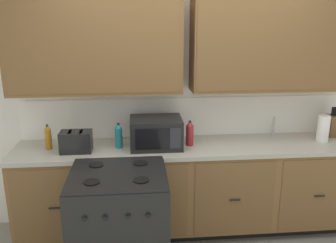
{
  "coord_description": "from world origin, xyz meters",
  "views": [
    {
      "loc": [
        -0.48,
        -2.9,
        2.08
      ],
      "look_at": [
        -0.19,
        0.27,
        1.17
      ],
      "focal_mm": 38.18,
      "sensor_mm": 36.0,
      "label": 1
    }
  ],
  "objects_px": {
    "stove_range": "(120,226)",
    "bottle_amber": "(48,137)",
    "bottle_red": "(190,133)",
    "microwave": "(156,133)",
    "knife_block": "(333,125)",
    "bottle_teal": "(119,136)",
    "toaster": "(76,142)",
    "paper_towel_roll": "(323,128)"
  },
  "relations": [
    {
      "from": "toaster",
      "to": "bottle_teal",
      "type": "relative_size",
      "value": 1.16
    },
    {
      "from": "microwave",
      "to": "paper_towel_roll",
      "type": "bearing_deg",
      "value": 0.49
    },
    {
      "from": "paper_towel_roll",
      "to": "bottle_red",
      "type": "height_order",
      "value": "paper_towel_roll"
    },
    {
      "from": "bottle_teal",
      "to": "knife_block",
      "type": "bearing_deg",
      "value": 4.05
    },
    {
      "from": "paper_towel_roll",
      "to": "bottle_amber",
      "type": "distance_m",
      "value": 2.64
    },
    {
      "from": "toaster",
      "to": "knife_block",
      "type": "xyz_separation_m",
      "value": [
        2.56,
        0.22,
        0.02
      ]
    },
    {
      "from": "knife_block",
      "to": "bottle_amber",
      "type": "height_order",
      "value": "knife_block"
    },
    {
      "from": "bottle_teal",
      "to": "bottle_red",
      "type": "xyz_separation_m",
      "value": [
        0.67,
        0.01,
        0.0
      ]
    },
    {
      "from": "knife_block",
      "to": "paper_towel_roll",
      "type": "distance_m",
      "value": 0.23
    },
    {
      "from": "knife_block",
      "to": "bottle_red",
      "type": "relative_size",
      "value": 1.27
    },
    {
      "from": "microwave",
      "to": "toaster",
      "type": "xyz_separation_m",
      "value": [
        -0.73,
        -0.06,
        -0.04
      ]
    },
    {
      "from": "bottle_teal",
      "to": "microwave",
      "type": "bearing_deg",
      "value": -0.81
    },
    {
      "from": "stove_range",
      "to": "toaster",
      "type": "xyz_separation_m",
      "value": [
        -0.39,
        0.55,
        0.54
      ]
    },
    {
      "from": "bottle_teal",
      "to": "bottle_amber",
      "type": "distance_m",
      "value": 0.65
    },
    {
      "from": "microwave",
      "to": "toaster",
      "type": "bearing_deg",
      "value": -175.2
    },
    {
      "from": "microwave",
      "to": "bottle_red",
      "type": "relative_size",
      "value": 1.97
    },
    {
      "from": "knife_block",
      "to": "bottle_teal",
      "type": "bearing_deg",
      "value": -175.95
    },
    {
      "from": "toaster",
      "to": "stove_range",
      "type": "bearing_deg",
      "value": -54.54
    },
    {
      "from": "toaster",
      "to": "bottle_red",
      "type": "relative_size",
      "value": 1.15
    },
    {
      "from": "knife_block",
      "to": "bottle_red",
      "type": "distance_m",
      "value": 1.51
    },
    {
      "from": "bottle_amber",
      "to": "bottle_teal",
      "type": "bearing_deg",
      "value": -2.01
    },
    {
      "from": "stove_range",
      "to": "bottle_amber",
      "type": "relative_size",
      "value": 4.0
    },
    {
      "from": "toaster",
      "to": "bottle_teal",
      "type": "bearing_deg",
      "value": 9.84
    },
    {
      "from": "paper_towel_roll",
      "to": "bottle_red",
      "type": "relative_size",
      "value": 1.07
    },
    {
      "from": "bottle_teal",
      "to": "paper_towel_roll",
      "type": "bearing_deg",
      "value": 0.26
    },
    {
      "from": "bottle_amber",
      "to": "bottle_red",
      "type": "bearing_deg",
      "value": -0.63
    },
    {
      "from": "microwave",
      "to": "knife_block",
      "type": "bearing_deg",
      "value": 4.97
    },
    {
      "from": "paper_towel_roll",
      "to": "bottle_red",
      "type": "xyz_separation_m",
      "value": [
        -1.33,
        -0.0,
        -0.01
      ]
    },
    {
      "from": "microwave",
      "to": "paper_towel_roll",
      "type": "height_order",
      "value": "microwave"
    },
    {
      "from": "knife_block",
      "to": "paper_towel_roll",
      "type": "xyz_separation_m",
      "value": [
        -0.18,
        -0.15,
        0.01
      ]
    },
    {
      "from": "bottle_teal",
      "to": "bottle_amber",
      "type": "xyz_separation_m",
      "value": [
        -0.65,
        0.02,
        -0.0
      ]
    },
    {
      "from": "paper_towel_roll",
      "to": "bottle_teal",
      "type": "xyz_separation_m",
      "value": [
        -2.0,
        -0.01,
        -0.01
      ]
    },
    {
      "from": "stove_range",
      "to": "microwave",
      "type": "bearing_deg",
      "value": 61.4
    },
    {
      "from": "stove_range",
      "to": "knife_block",
      "type": "height_order",
      "value": "knife_block"
    },
    {
      "from": "bottle_red",
      "to": "stove_range",
      "type": "bearing_deg",
      "value": -136.32
    },
    {
      "from": "bottle_amber",
      "to": "stove_range",
      "type": "bearing_deg",
      "value": -44.26
    },
    {
      "from": "paper_towel_roll",
      "to": "bottle_teal",
      "type": "distance_m",
      "value": 2.0
    },
    {
      "from": "paper_towel_roll",
      "to": "bottle_amber",
      "type": "xyz_separation_m",
      "value": [
        -2.64,
        0.01,
        -0.01
      ]
    },
    {
      "from": "toaster",
      "to": "paper_towel_roll",
      "type": "height_order",
      "value": "paper_towel_roll"
    },
    {
      "from": "paper_towel_roll",
      "to": "bottle_amber",
      "type": "height_order",
      "value": "paper_towel_roll"
    },
    {
      "from": "bottle_amber",
      "to": "bottle_red",
      "type": "height_order",
      "value": "bottle_red"
    },
    {
      "from": "bottle_amber",
      "to": "bottle_red",
      "type": "distance_m",
      "value": 1.32
    }
  ]
}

